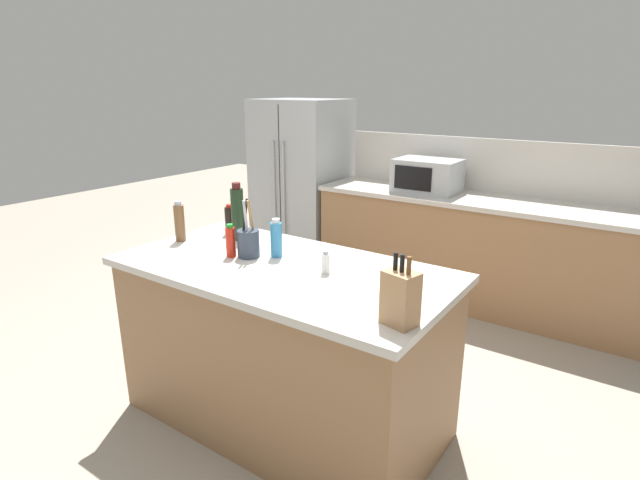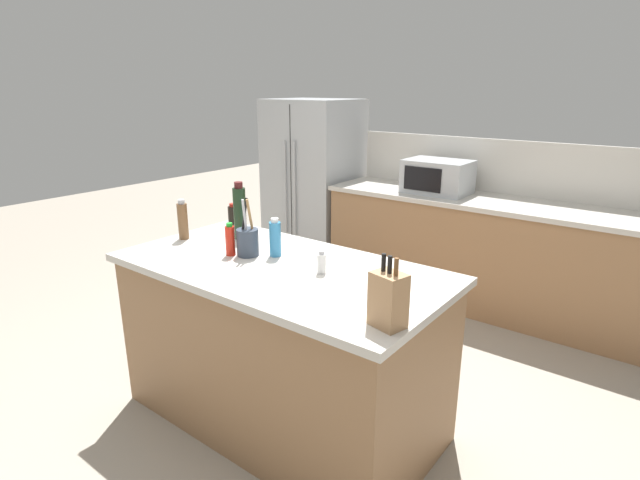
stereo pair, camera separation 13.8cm
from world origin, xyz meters
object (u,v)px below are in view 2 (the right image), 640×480
pepper_grinder (183,220)px  hot_sauce_bottle (230,240)px  knife_block (388,299)px  salt_shaker (322,263)px  utensil_crock (248,241)px  dish_soap_bottle (275,238)px  microwave (437,177)px  soy_sauce_bottle (233,219)px  refrigerator (314,183)px  wine_bottle (240,212)px

pepper_grinder → hot_sauce_bottle: 0.46m
knife_block → salt_shaker: knife_block is taller
pepper_grinder → utensil_crock: bearing=1.8°
dish_soap_bottle → pepper_grinder: size_ratio=0.88×
knife_block → hot_sauce_bottle: bearing=-177.1°
microwave → salt_shaker: size_ratio=4.68×
microwave → hot_sauce_bottle: microwave is taller
knife_block → salt_shaker: 0.63m
salt_shaker → soy_sauce_bottle: soy_sauce_bottle is taller
salt_shaker → refrigerator: bearing=129.1°
utensil_crock → dish_soap_bottle: 0.15m
wine_bottle → refrigerator: bearing=117.0°
knife_block → wine_bottle: bearing=173.9°
microwave → dish_soap_bottle: microwave is taller
microwave → soy_sauce_bottle: (-0.50, -1.92, -0.05)m
microwave → hot_sauce_bottle: size_ratio=2.96×
salt_shaker → pepper_grinder: size_ratio=0.48×
knife_block → pepper_grinder: size_ratio=1.18×
microwave → salt_shaker: 2.19m
knife_block → soy_sauce_bottle: bearing=173.4°
knife_block → soy_sauce_bottle: 1.53m
pepper_grinder → dish_soap_bottle: bearing=8.9°
microwave → soy_sauce_bottle: microwave is taller
dish_soap_bottle → soy_sauce_bottle: dish_soap_bottle is taller
microwave → utensil_crock: bearing=-92.6°
refrigerator → salt_shaker: refrigerator is taller
knife_block → dish_soap_bottle: (-0.91, 0.35, -0.01)m
microwave → salt_shaker: (0.39, -2.16, -0.09)m
wine_bottle → hot_sauce_bottle: wine_bottle is taller
knife_block → wine_bottle: 1.39m
hot_sauce_bottle → salt_shaker: bearing=8.5°
dish_soap_bottle → salt_shaker: bearing=-8.8°
pepper_grinder → microwave: bearing=73.9°
salt_shaker → wine_bottle: (-0.76, 0.17, 0.11)m
utensil_crock → wine_bottle: (-0.27, 0.20, 0.08)m
salt_shaker → dish_soap_bottle: size_ratio=0.54×
hot_sauce_bottle → knife_block: bearing=-10.8°
refrigerator → dish_soap_bottle: (1.43, -2.15, 0.19)m
wine_bottle → soy_sauce_bottle: bearing=154.3°
salt_shaker → wine_bottle: bearing=167.2°
wine_bottle → hot_sauce_bottle: 0.33m
salt_shaker → hot_sauce_bottle: bearing=-171.5°
wine_bottle → hot_sauce_bottle: (0.19, -0.26, -0.08)m
utensil_crock → salt_shaker: (0.49, 0.03, -0.03)m
refrigerator → utensil_crock: (1.31, -2.24, 0.17)m
pepper_grinder → wine_bottle: (0.27, 0.22, 0.05)m
salt_shaker → hot_sauce_bottle: (-0.57, -0.08, 0.03)m
pepper_grinder → knife_block: bearing=-9.1°
knife_block → pepper_grinder: knife_block is taller
refrigerator → salt_shaker: (1.79, -2.21, 0.14)m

